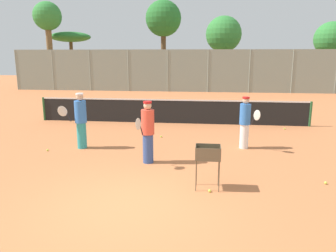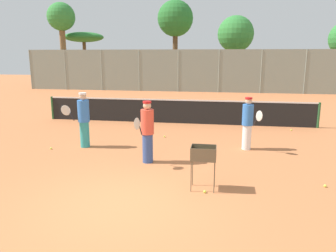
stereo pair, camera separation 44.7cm
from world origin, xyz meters
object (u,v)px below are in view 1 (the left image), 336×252
at_px(ball_cart, 208,156).
at_px(player_yellow_shirt, 148,131).
at_px(player_red_cap, 245,122).
at_px(player_white_outfit, 81,120).
at_px(tennis_net, 171,111).

bearing_deg(ball_cart, player_yellow_shirt, 135.39).
xyz_separation_m(player_red_cap, ball_cart, (-1.19, -3.45, -0.11)).
bearing_deg(player_white_outfit, player_red_cap, 165.05).
xyz_separation_m(player_white_outfit, player_red_cap, (5.27, 0.58, -0.06)).
relative_size(tennis_net, player_white_outfit, 6.65).
xyz_separation_m(player_white_outfit, player_yellow_shirt, (2.41, -1.22, -0.02)).
distance_m(player_white_outfit, player_yellow_shirt, 2.70).
bearing_deg(player_yellow_shirt, player_red_cap, 139.34).
height_order(tennis_net, player_yellow_shirt, player_yellow_shirt).
bearing_deg(ball_cart, tennis_net, 102.62).
height_order(tennis_net, player_red_cap, player_red_cap).
bearing_deg(ball_cart, player_white_outfit, 144.95).
relative_size(tennis_net, ball_cart, 11.88).
distance_m(player_red_cap, ball_cart, 3.65).
distance_m(player_red_cap, player_yellow_shirt, 3.38).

